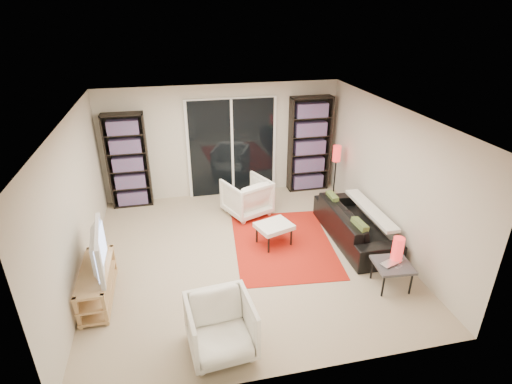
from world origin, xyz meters
TOP-DOWN VIEW (x-y plane):
  - floor at (0.00, 0.00)m, footprint 5.00×5.00m
  - wall_back at (0.00, 2.50)m, footprint 5.00×0.02m
  - wall_front at (0.00, -2.50)m, footprint 5.00×0.02m
  - wall_left at (-2.50, 0.00)m, footprint 0.02×5.00m
  - wall_right at (2.50, 0.00)m, footprint 0.02×5.00m
  - ceiling at (0.00, 0.00)m, footprint 5.00×5.00m
  - sliding_door at (0.20, 2.46)m, footprint 1.92×0.08m
  - bookshelf_left at (-1.95, 2.33)m, footprint 0.80×0.30m
  - bookshelf_right at (1.90, 2.33)m, footprint 0.90×0.30m
  - tv_stand at (-2.27, -0.65)m, footprint 0.39×1.23m
  - tv at (-2.25, -0.65)m, footprint 0.26×1.06m
  - rug at (0.71, 0.15)m, footprint 1.89×2.42m
  - sofa at (2.00, 0.07)m, footprint 0.81×2.06m
  - armchair_back at (0.31, 1.42)m, footprint 1.05×1.06m
  - armchair_front at (-0.68, -1.97)m, footprint 0.84×0.86m
  - ottoman at (0.55, 0.20)m, footprint 0.71×0.64m
  - side_table at (1.96, -1.30)m, footprint 0.57×0.57m
  - laptop at (1.95, -1.33)m, footprint 0.41×0.33m
  - table_lamp at (2.05, -1.22)m, footprint 0.17×0.17m
  - floor_lamp at (2.25, 1.64)m, footprint 0.18×0.18m

SIDE VIEW (x-z plane):
  - floor at x=0.00m, z-range 0.00..0.00m
  - rug at x=0.71m, z-range 0.00..0.01m
  - tv_stand at x=-2.27m, z-range 0.01..0.51m
  - sofa at x=2.00m, z-range 0.00..0.60m
  - ottoman at x=0.55m, z-range 0.15..0.55m
  - armchair_front at x=-0.68m, z-range 0.00..0.72m
  - side_table at x=1.96m, z-range 0.16..0.56m
  - armchair_back at x=0.31m, z-range 0.00..0.74m
  - laptop at x=1.95m, z-range 0.40..0.43m
  - table_lamp at x=2.05m, z-range 0.40..0.77m
  - tv at x=-2.25m, z-range 0.50..1.11m
  - floor_lamp at x=2.25m, z-range 0.30..1.53m
  - bookshelf_left at x=-1.95m, z-range 0.00..1.95m
  - sliding_door at x=0.20m, z-range -0.03..2.13m
  - bookshelf_right at x=1.90m, z-range 0.00..2.10m
  - wall_back at x=0.00m, z-range 0.00..2.40m
  - wall_front at x=0.00m, z-range 0.00..2.40m
  - wall_left at x=-2.50m, z-range 0.00..2.40m
  - wall_right at x=2.50m, z-range 0.00..2.40m
  - ceiling at x=0.00m, z-range 2.39..2.41m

